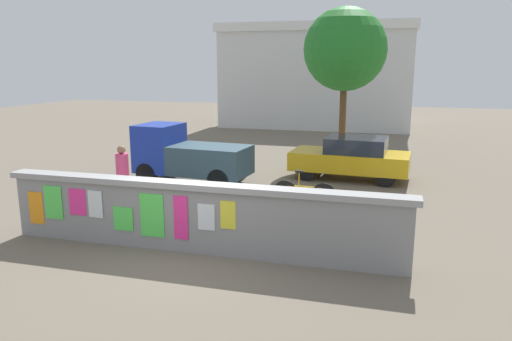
# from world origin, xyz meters

# --- Properties ---
(ground) EXTENTS (60.00, 60.00, 0.00)m
(ground) POSITION_xyz_m (0.00, 8.00, 0.00)
(ground) COLOR #6B6051
(poster_wall) EXTENTS (8.46, 0.42, 1.43)m
(poster_wall) POSITION_xyz_m (-0.01, -0.00, 0.74)
(poster_wall) COLOR gray
(poster_wall) RESTS_ON ground
(auto_rickshaw_truck) EXTENTS (3.72, 1.82, 1.85)m
(auto_rickshaw_truck) POSITION_xyz_m (-2.56, 5.39, 0.90)
(auto_rickshaw_truck) COLOR black
(auto_rickshaw_truck) RESTS_ON ground
(car_parked) EXTENTS (3.91, 1.96, 1.40)m
(car_parked) POSITION_xyz_m (2.41, 7.39, 0.73)
(car_parked) COLOR black
(car_parked) RESTS_ON ground
(motorcycle) EXTENTS (1.90, 0.56, 0.87)m
(motorcycle) POSITION_xyz_m (0.22, 1.67, 0.46)
(motorcycle) COLOR black
(motorcycle) RESTS_ON ground
(bicycle_near) EXTENTS (1.71, 0.44, 0.95)m
(bicycle_near) POSITION_xyz_m (1.48, 3.84, 0.36)
(bicycle_near) COLOR black
(bicycle_near) RESTS_ON ground
(bicycle_far) EXTENTS (1.71, 0.44, 0.95)m
(bicycle_far) POSITION_xyz_m (2.46, 1.72, 0.36)
(bicycle_far) COLOR black
(bicycle_far) RESTS_ON ground
(person_walking) EXTENTS (0.43, 0.43, 1.62)m
(person_walking) POSITION_xyz_m (-3.22, 2.63, 0.99)
(person_walking) COLOR #338CBF
(person_walking) RESTS_ON ground
(tree_roadside) EXTENTS (3.08, 3.08, 5.81)m
(tree_roadside) POSITION_xyz_m (1.81, 10.09, 4.25)
(tree_roadside) COLOR brown
(tree_roadside) RESTS_ON ground
(building_background) EXTENTS (11.39, 5.36, 6.09)m
(building_background) POSITION_xyz_m (-0.94, 21.51, 3.06)
(building_background) COLOR silver
(building_background) RESTS_ON ground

